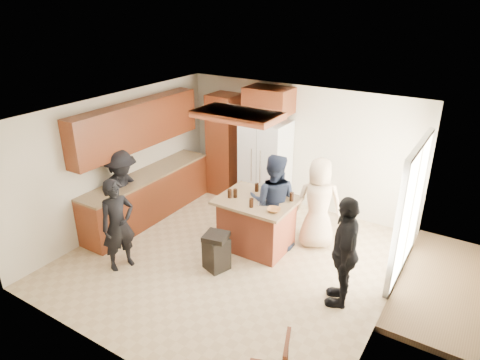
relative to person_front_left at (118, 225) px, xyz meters
The scene contains 11 objects.
person_front_left is the anchor object (origin of this frame).
person_behind_left 2.57m from the person_front_left, 46.69° to the left, with size 0.83×0.51×1.70m, color #191F32.
person_behind_right 3.32m from the person_front_left, 43.35° to the left, with size 0.79×0.52×1.62m, color tan.
person_side_right 3.47m from the person_front_left, 17.51° to the left, with size 0.98×0.50×1.67m, color black.
person_counter 1.13m from the person_front_left, 132.40° to the left, with size 1.03×0.48×1.60m, color black.
left_cabinetry 1.73m from the person_front_left, 119.14° to the left, with size 0.64×3.00×2.30m.
back_wall_units 3.36m from the person_front_left, 88.75° to the left, with size 1.80×0.60×2.45m.
refrigerator 3.34m from the person_front_left, 75.14° to the left, with size 0.90×0.76×1.80m.
kitchen_island 2.30m from the person_front_left, 46.86° to the left, with size 1.28×1.03×0.93m.
island_items 2.34m from the person_front_left, 42.18° to the left, with size 1.04×0.69×0.15m.
trash_bin 1.60m from the person_front_left, 29.61° to the left, with size 0.43×0.43×0.63m.
Camera 1 is at (3.34, -5.06, 4.09)m, focal length 32.00 mm.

